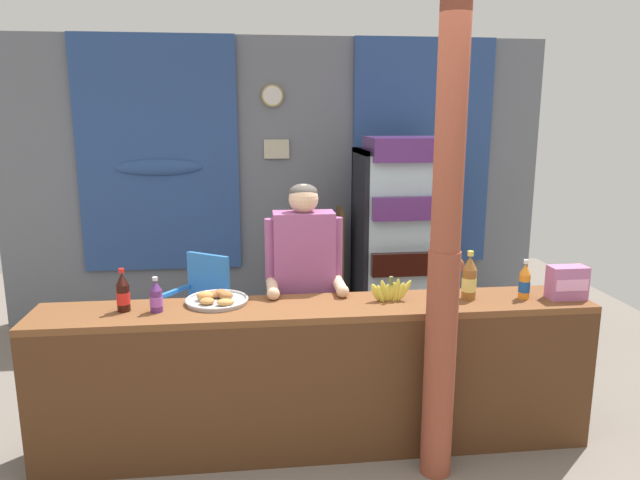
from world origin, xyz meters
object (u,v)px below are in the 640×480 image
(shopkeeper, at_px, (304,274))
(soda_bottle_orange_soda, at_px, (525,282))
(stall_counter, at_px, (320,368))
(soda_bottle_iced_tea, at_px, (469,279))
(soda_bottle_cola, at_px, (123,293))
(timber_post, at_px, (444,261))
(snack_box_wafer, at_px, (567,283))
(banana_bunch, at_px, (390,292))
(plastic_lawn_chair, at_px, (200,300))
(drink_fridge, at_px, (401,227))
(pastry_tray, at_px, (217,299))
(bottle_shelf_rack, at_px, (317,266))
(soda_bottle_grape_soda, at_px, (156,297))

(shopkeeper, relative_size, soda_bottle_orange_soda, 6.46)
(stall_counter, distance_m, soda_bottle_iced_tea, 1.05)
(soda_bottle_cola, bearing_deg, soda_bottle_iced_tea, -0.43)
(timber_post, relative_size, snack_box_wafer, 11.56)
(shopkeeper, relative_size, soda_bottle_iced_tea, 5.26)
(soda_bottle_iced_tea, relative_size, soda_bottle_cola, 1.19)
(banana_bunch, bearing_deg, soda_bottle_iced_tea, -1.98)
(banana_bunch, bearing_deg, shopkeeper, 142.45)
(plastic_lawn_chair, relative_size, shopkeeper, 0.54)
(stall_counter, xyz_separation_m, drink_fridge, (0.97, 1.91, 0.46))
(drink_fridge, height_order, pastry_tray, drink_fridge)
(shopkeeper, distance_m, pastry_tray, 0.63)
(soda_bottle_orange_soda, distance_m, banana_bunch, 0.82)
(timber_post, bearing_deg, stall_counter, 157.82)
(plastic_lawn_chair, distance_m, banana_bunch, 1.99)
(bottle_shelf_rack, relative_size, soda_bottle_cola, 4.59)
(bottle_shelf_rack, relative_size, plastic_lawn_chair, 1.34)
(stall_counter, bearing_deg, banana_bunch, 15.92)
(timber_post, distance_m, soda_bottle_cola, 1.81)
(soda_bottle_grape_soda, relative_size, soda_bottle_orange_soda, 0.84)
(drink_fridge, height_order, soda_bottle_orange_soda, drink_fridge)
(drink_fridge, distance_m, shopkeeper, 1.74)
(stall_counter, bearing_deg, soda_bottle_orange_soda, 3.69)
(drink_fridge, height_order, shopkeeper, drink_fridge)
(timber_post, relative_size, drink_fridge, 1.43)
(stall_counter, distance_m, soda_bottle_orange_soda, 1.35)
(stall_counter, distance_m, soda_bottle_grape_soda, 1.03)
(soda_bottle_grape_soda, bearing_deg, shopkeeper, 24.96)
(soda_bottle_iced_tea, bearing_deg, shopkeeper, 158.00)
(soda_bottle_orange_soda, distance_m, snack_box_wafer, 0.26)
(soda_bottle_cola, bearing_deg, soda_bottle_grape_soda, -10.29)
(shopkeeper, height_order, soda_bottle_cola, shopkeeper)
(timber_post, distance_m, soda_bottle_iced_tea, 0.51)
(soda_bottle_orange_soda, xyz_separation_m, pastry_tray, (-1.86, 0.13, -0.08))
(stall_counter, xyz_separation_m, plastic_lawn_chair, (-0.83, 1.58, -0.06))
(soda_bottle_cola, bearing_deg, snack_box_wafer, -1.66)
(drink_fridge, relative_size, snack_box_wafer, 8.06)
(snack_box_wafer, bearing_deg, pastry_tray, 175.63)
(soda_bottle_grape_soda, relative_size, soda_bottle_cola, 0.82)
(plastic_lawn_chair, bearing_deg, timber_post, -51.54)
(soda_bottle_grape_soda, bearing_deg, stall_counter, -5.58)
(stall_counter, distance_m, timber_post, 0.98)
(soda_bottle_iced_tea, bearing_deg, snack_box_wafer, -5.85)
(bottle_shelf_rack, height_order, banana_bunch, bottle_shelf_rack)
(banana_bunch, bearing_deg, soda_bottle_orange_soda, -3.10)
(pastry_tray, bearing_deg, timber_post, -20.83)
(timber_post, relative_size, soda_bottle_grape_soda, 12.71)
(plastic_lawn_chair, relative_size, soda_bottle_cola, 3.42)
(drink_fridge, xyz_separation_m, soda_bottle_cola, (-2.08, -1.79, 0.01))
(shopkeeper, height_order, soda_bottle_orange_soda, shopkeeper)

